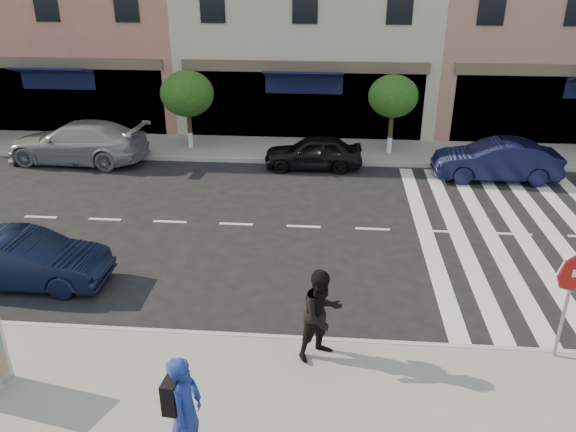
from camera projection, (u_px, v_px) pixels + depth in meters
The scene contains 12 objects.
ground at pixel (294, 302), 12.80m from camera, with size 120.00×120.00×0.00m, color black.
sidewalk_near at pixel (277, 423), 9.37m from camera, with size 60.00×4.50×0.15m, color gray.
sidewalk_far at pixel (314, 150), 22.73m from camera, with size 60.00×3.00×0.15m, color gray.
street_tree_wb at pixel (187, 94), 21.99m from camera, with size 2.10×2.10×3.06m.
street_tree_c at pixel (393, 97), 21.37m from camera, with size 1.90×1.90×3.04m.
stop_sign at pixel (572, 282), 10.14m from camera, with size 0.81×0.10×2.28m.
photographer at pixel (186, 411), 8.22m from camera, with size 0.69×0.45×1.89m, color navy.
walker at pixel (322, 315), 10.49m from camera, with size 0.90×0.70×1.85m, color black.
car_near_mid at pixel (25, 260), 13.28m from camera, with size 1.36×3.91×1.29m, color black.
car_far_left at pixel (77, 142), 21.39m from camera, with size 2.17×5.33×1.55m, color gray.
car_far_mid at pixel (313, 152), 20.78m from camera, with size 1.45×3.59×1.22m, color black.
car_far_right at pixel (496, 160), 19.67m from camera, with size 1.49×4.28×1.41m, color #0E1033.
Camera 1 is at (0.76, -10.78, 7.13)m, focal length 35.00 mm.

